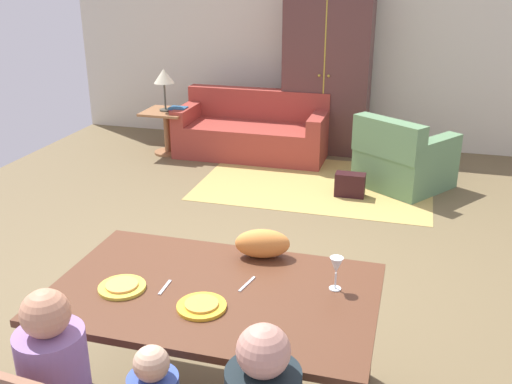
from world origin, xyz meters
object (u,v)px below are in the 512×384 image
Objects in this scene: cat at (262,244)px; armchair at (403,160)px; wine_glass at (336,267)px; book_upper at (178,108)px; side_table at (167,126)px; book_lower at (179,111)px; dining_table at (214,301)px; plate_near_man at (122,287)px; armoire at (328,72)px; table_lamp at (164,78)px; couch at (253,132)px; handbag at (350,185)px; plate_near_child at (202,306)px.

cat reaches higher than armchair.
book_upper is (-2.64, 4.18, -0.27)m from wine_glass.
book_lower reaches higher than side_table.
dining_table is at bearing -65.03° from book_upper.
plate_near_man is 1.13m from wine_glass.
plate_near_man reaches higher than book_upper.
table_lamp is at bearing -159.38° from armoire.
book_lower is (-2.86, 0.44, 0.28)m from armchair.
dining_table is 0.67m from wine_glass.
dining_table is 4.01m from armchair.
book_upper is at bearing 109.21° from plate_near_man.
armchair is 3.16m from table_lamp.
couch is 1.34m from table_lamp.
armchair is at bearing -8.30° from table_lamp.
book_lower is at bearing 159.10° from handbag.
side_table is at bearing 0.00° from table_lamp.
side_table is 1.07× the size of table_lamp.
wine_glass reaches higher than side_table.
plate_near_child is 3.70m from handbag.
armchair is 5.41× the size of book_lower.
table_lamp is (0.00, 0.00, 0.63)m from side_table.
book_upper is (-2.03, 4.54, -0.15)m from plate_near_child.
wine_glass is 0.85× the size of book_lower.
wine_glass is at bearing -55.96° from table_lamp.
dining_table is at bearing -122.06° from cat.
armchair is (1.32, 4.02, -0.45)m from plate_near_man.
plate_near_man is 4.79m from couch.
plate_near_man is at bearing -68.81° from side_table.
plate_near_child is at bearing -116.65° from cat.
cat is at bearing -73.42° from couch.
plate_near_child is 1.14× the size of book_upper.
wine_glass reaches higher than book_upper.
wine_glass is 0.58× the size of cat.
book_lower is at bearing 114.86° from dining_table.
side_table is at bearing 111.19° from plate_near_man.
plate_near_man is 1.14× the size of book_lower.
plate_near_child is at bearing -65.90° from book_upper.
armoire is at bearing 131.91° from armchair.
plate_near_man is 0.46× the size of table_lamp.
armoire is 1.99m from book_lower.
plate_near_man is at bearing -70.79° from book_upper.
plate_near_man is 0.78× the size of handbag.
armchair is 3.08m from side_table.
armoire is 2.12m from table_lamp.
cat is 4.57m from table_lamp.
dining_table is 4.88m from table_lamp.
couch is 8.78× the size of book_upper.
table_lamp is at bearing 0.00° from side_table.
armchair is at bearing 41.26° from handbag.
armoire reaches higher than plate_near_child.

